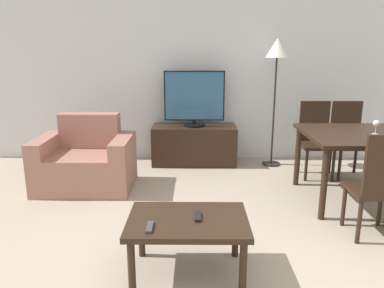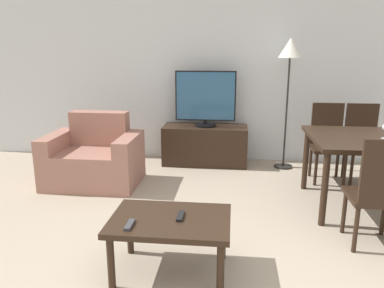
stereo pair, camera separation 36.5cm
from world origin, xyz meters
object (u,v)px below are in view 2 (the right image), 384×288
at_px(remote_primary, 180,216).
at_px(dining_table, 370,146).
at_px(dining_chair_near, 379,190).
at_px(floor_lamp, 290,58).
at_px(remote_secondary, 130,225).
at_px(tv, 205,99).
at_px(armchair, 94,159).
at_px(dining_chair_far, 362,140).
at_px(coffee_table, 170,225).
at_px(tv_stand, 205,145).
at_px(dining_chair_far_left, 327,139).

bearing_deg(remote_primary, dining_table, 38.32).
height_order(dining_chair_near, floor_lamp, floor_lamp).
bearing_deg(remote_secondary, tv, 84.16).
xyz_separation_m(armchair, tv, (1.24, 0.91, 0.61)).
bearing_deg(remote_primary, dining_chair_far, 48.97).
xyz_separation_m(coffee_table, remote_secondary, (-0.25, -0.15, 0.07)).
bearing_deg(tv_stand, remote_secondary, -95.83).
bearing_deg(coffee_table, armchair, 124.81).
height_order(coffee_table, dining_chair_far, dining_chair_far).
height_order(tv, dining_chair_far, tv).
distance_m(armchair, dining_chair_far_left, 2.79).
xyz_separation_m(tv_stand, tv, (0.00, -0.00, 0.64)).
bearing_deg(dining_chair_far, coffee_table, -131.87).
xyz_separation_m(tv_stand, floor_lamp, (1.06, -0.05, 1.18)).
height_order(tv_stand, remote_primary, tv_stand).
bearing_deg(remote_primary, dining_chair_near, 18.50).
bearing_deg(tv, floor_lamp, -2.68).
bearing_deg(tv, coffee_table, -90.86).
height_order(armchair, tv, tv).
xyz_separation_m(dining_table, remote_primary, (-1.68, -1.33, -0.21)).
xyz_separation_m(floor_lamp, remote_primary, (-1.03, -2.57, -1.01)).
distance_m(dining_table, remote_primary, 2.15).
bearing_deg(dining_chair_far_left, armchair, -170.70).
bearing_deg(remote_secondary, dining_chair_near, 20.22).
height_order(tv_stand, floor_lamp, floor_lamp).
bearing_deg(coffee_table, dining_chair_far_left, 54.52).
xyz_separation_m(coffee_table, dining_chair_far, (1.95, 2.17, 0.13)).
relative_size(tv, coffee_table, 0.98).
bearing_deg(dining_chair_far, floor_lamp, 154.00).
relative_size(dining_chair_near, dining_chair_far, 1.00).
xyz_separation_m(armchair, remote_secondary, (0.95, -1.87, 0.14)).
bearing_deg(tv, dining_table, -37.13).
distance_m(tv_stand, floor_lamp, 1.59).
bearing_deg(tv, tv_stand, 90.00).
xyz_separation_m(tv_stand, dining_chair_far_left, (1.51, -0.46, 0.23)).
distance_m(dining_chair_near, remote_primary, 1.56).
bearing_deg(dining_chair_far_left, coffee_table, -125.48).
height_order(coffee_table, remote_primary, remote_primary).
bearing_deg(dining_chair_far, tv, 166.39).
bearing_deg(dining_table, dining_chair_far, 76.51).
bearing_deg(tv_stand, tv, -90.00).
bearing_deg(dining_chair_near, tv_stand, 125.34).
bearing_deg(remote_secondary, remote_primary, 27.75).
height_order(dining_chair_far_left, floor_lamp, floor_lamp).
bearing_deg(tv, remote_secondary, -95.84).
bearing_deg(dining_table, floor_lamp, 117.42).
distance_m(tv_stand, dining_table, 2.18).
bearing_deg(dining_table, tv_stand, 142.82).
bearing_deg(floor_lamp, remote_primary, -111.90).
relative_size(coffee_table, dining_table, 0.73).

